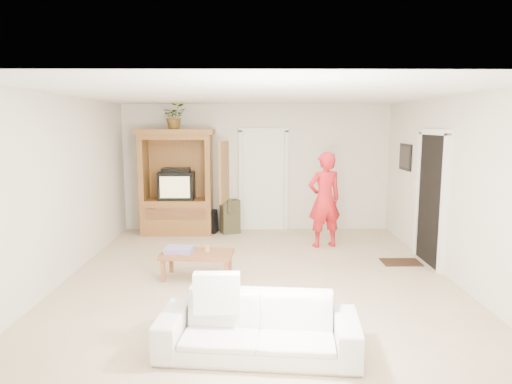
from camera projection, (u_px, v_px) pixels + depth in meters
floor at (258, 275)px, 6.69m from camera, size 6.00×6.00×0.00m
ceiling at (258, 95)px, 6.30m from camera, size 6.00×6.00×0.00m
wall_back at (256, 168)px, 9.46m from camera, size 5.50×0.00×5.50m
wall_front at (263, 242)px, 3.53m from camera, size 5.50×0.00×5.50m
wall_left at (65, 188)px, 6.47m from camera, size 0.00×6.00×6.00m
wall_right at (450, 188)px, 6.52m from camera, size 0.00×6.00×6.00m
armoire at (178, 189)px, 9.17m from camera, size 1.82×1.14×2.10m
door_back at (263, 181)px, 9.47m from camera, size 0.85×0.05×2.04m
doorway_right at (431, 200)px, 7.15m from camera, size 0.05×0.90×2.04m
framed_picture at (406, 157)px, 8.35m from camera, size 0.03×0.60×0.48m
doormat at (401, 262)px, 7.30m from camera, size 0.60×0.40×0.02m
plant at (175, 116)px, 8.93m from camera, size 0.47×0.42×0.50m
man at (324, 200)px, 8.16m from camera, size 0.72×0.57×1.71m
sofa at (258, 326)px, 4.37m from camera, size 1.97×0.93×0.56m
coffee_table at (197, 256)px, 6.54m from camera, size 1.06×0.65×0.38m
towel at (179, 250)px, 6.53m from camera, size 0.41×0.32×0.08m
candle at (207, 248)px, 6.58m from camera, size 0.08×0.08×0.10m
backpack_black at (208, 222)px, 9.26m from camera, size 0.42×0.33×0.46m
backpack_olive at (230, 217)px, 9.24m from camera, size 0.43×0.38×0.68m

